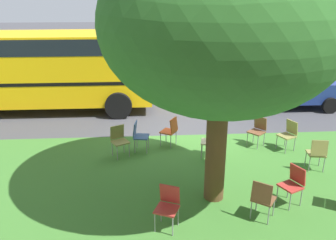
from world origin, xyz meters
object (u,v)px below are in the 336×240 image
chair_2 (293,182)px  chair_5 (168,204)px  chair_1 (317,152)px  chair_3 (263,197)px  chair_9 (211,139)px  parked_car (288,86)px  chair_4 (258,129)px  chair_8 (139,134)px  school_bus (11,64)px  chair_10 (171,129)px  street_tree (222,25)px  chair_7 (119,139)px  chair_6 (289,133)px

chair_2 → chair_5: bearing=13.0°
chair_1 → chair_3: same height
chair_9 → parked_car: 5.63m
chair_2 → chair_9: size_ratio=1.00×
chair_4 → chair_8: same height
chair_9 → parked_car: size_ratio=0.24×
chair_1 → school_bus: bearing=-30.5°
chair_8 → chair_10: bearing=-162.5°
chair_4 → chair_9: size_ratio=1.00×
chair_1 → school_bus: (9.30, -5.48, 1.24)m
street_tree → chair_2: (-1.64, 0.34, -3.25)m
street_tree → chair_7: size_ratio=6.28×
chair_6 → chair_7: bearing=1.1°
chair_8 → chair_5: bearing=99.9°
chair_7 → parked_car: (-6.28, -3.97, 0.32)m
chair_4 → chair_6: size_ratio=1.00×
street_tree → chair_5: street_tree is taller
chair_6 → chair_9: (2.31, 0.31, 0.00)m
chair_9 → school_bus: school_bus is taller
street_tree → chair_1: street_tree is taller
chair_9 → parked_car: parked_car is taller
chair_2 → parked_car: 6.99m
parked_car → school_bus: 10.55m
chair_6 → chair_10: bearing=-8.1°
chair_3 → school_bus: (7.27, -7.41, 1.24)m
chair_3 → chair_4: size_ratio=1.00×
chair_1 → parked_car: 5.29m
chair_3 → chair_5: bearing=3.3°
chair_1 → chair_8: (4.53, -1.46, 0.00)m
chair_6 → chair_10: (3.37, -0.48, 0.00)m
chair_2 → school_bus: (8.10, -6.89, 1.24)m
chair_4 → chair_5: size_ratio=1.00×
chair_8 → chair_1: bearing=162.2°
chair_10 → school_bus: size_ratio=0.08×
chair_10 → chair_4: bearing=177.1°
chair_4 → chair_8: size_ratio=1.00×
chair_5 → chair_1: bearing=-152.6°
chair_6 → chair_2: bearing=70.4°
chair_5 → chair_10: size_ratio=1.00×
street_tree → parked_car: bearing=-123.0°
chair_1 → chair_2: (1.20, 1.41, 0.00)m
chair_1 → chair_8: 4.76m
chair_2 → parked_car: bearing=-110.1°
chair_7 → chair_9: same height
chair_5 → chair_2: bearing=-167.0°
street_tree → chair_6: size_ratio=6.28×
chair_6 → parked_car: size_ratio=0.24×
chair_8 → chair_9: size_ratio=1.00×
chair_5 → chair_6: bearing=-138.1°
chair_10 → parked_car: parked_car is taller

